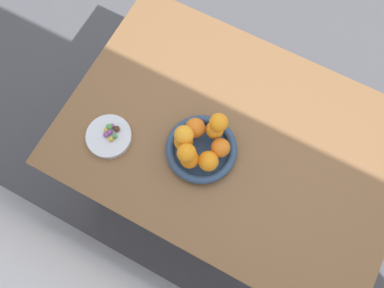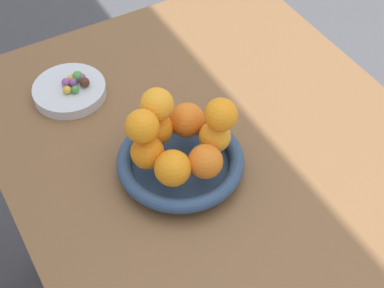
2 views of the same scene
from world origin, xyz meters
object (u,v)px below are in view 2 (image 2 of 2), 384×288
Objects in this scene: orange_8 at (142,126)px; candy_ball_7 at (78,76)px; orange_5 at (215,137)px; candy_ball_1 at (67,90)px; candy_ball_6 at (75,89)px; candy_ball_5 at (82,77)px; orange_1 at (157,129)px; orange_7 at (157,105)px; candy_ball_2 at (71,78)px; orange_0 at (187,120)px; candy_dish at (70,91)px; orange_6 at (221,115)px; candy_ball_3 at (85,82)px; dining_table at (241,209)px; orange_4 at (205,161)px; orange_3 at (173,168)px; fruit_bowl at (181,162)px; orange_2 at (148,152)px; candy_ball_0 at (66,82)px; candy_ball_4 at (73,82)px.

orange_8 is 0.29m from candy_ball_7.
orange_5 is 3.44× the size of candy_ball_1.
candy_ball_5 is at bearing -42.48° from candy_ball_6.
orange_1 is 3.54× the size of candy_ball_5.
candy_ball_2 is (0.24, 0.07, -0.10)m from orange_7.
orange_5 is (-0.06, -0.02, -0.00)m from orange_0.
candy_dish is at bearing 19.25° from orange_1.
candy_dish is at bearing 29.42° from orange_0.
candy_ball_7 reaches higher than candy_ball_1.
orange_6 reaches higher than candy_ball_3.
dining_table is 17.54× the size of orange_0.
candy_dish is 9.82× the size of candy_ball_2.
orange_5 is 0.12m from orange_7.
candy_ball_2 is (0.31, 0.15, -0.10)m from orange_6.
dining_table is 0.39m from candy_ball_3.
orange_4 is 0.12m from orange_8.
dining_table is at bearing -104.94° from orange_3.
candy_ball_2 is (0.03, -0.02, -0.00)m from candy_ball_1.
candy_ball_3 reaches higher than candy_ball_2.
fruit_bowl is 3.89× the size of orange_2.
candy_dish is at bearing -152.81° from candy_ball_0.
orange_4 is 3.64× the size of candy_ball_1.
orange_0 reaches higher than candy_ball_3.
dining_table is 19.31× the size of orange_8.
orange_5 is at bearing -46.04° from orange_4.
orange_7 reaches higher than candy_ball_1.
orange_7 is at bearing -163.64° from candy_ball_2.
dining_table is 19.65× the size of orange_5.
orange_7 reaches higher than candy_ball_5.
orange_3 is 0.10m from orange_5.
orange_3 is 2.91× the size of candy_ball_7.
orange_2 is (0.01, 0.06, 0.05)m from fruit_bowl.
orange_1 is at bearing -166.71° from candy_ball_3.
candy_ball_2 is (0.34, 0.05, -0.04)m from orange_3.
fruit_bowl is at bearing -158.28° from candy_ball_1.
dining_table is at bearing -122.89° from orange_8.
orange_0 is 1.08× the size of orange_1.
fruit_bowl is 3.89× the size of orange_7.
candy_ball_1 and candy_ball_6 have the same top height.
orange_6 is at bearing -152.74° from candy_ball_4.
candy_ball_4 is at bearing 17.48° from orange_4.
candy_ball_3 is 0.02m from candy_ball_5.
candy_ball_6 is (0.30, 0.05, -0.04)m from orange_3.
orange_3 is at bearing 76.36° from orange_4.
candy_dish is 8.83× the size of candy_ball_5.
candy_ball_2 is at bearing -41.44° from candy_dish.
orange_8 is (0.03, 0.12, 0.06)m from orange_5.
dining_table is 0.23m from orange_2.
orange_3 is at bearing 166.77° from orange_7.
dining_table is at bearing -105.96° from orange_4.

